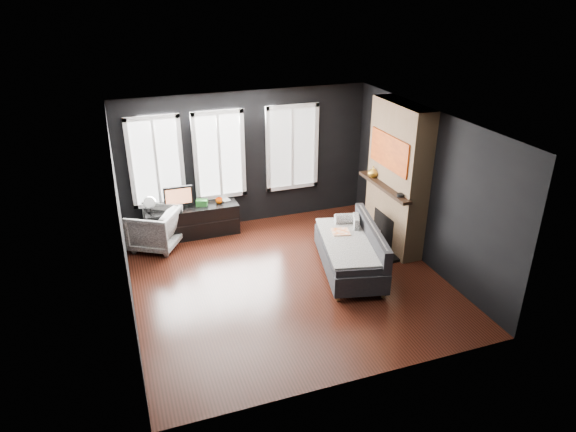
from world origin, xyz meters
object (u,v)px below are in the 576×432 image
object	(u,v)px
armchair	(154,227)
media_console	(193,221)
monitor	(178,196)
sofa	(350,249)
book	(222,196)
mug	(219,200)
mantel_vase	(373,172)

from	to	relation	value
armchair	media_console	size ratio (longest dim) A/B	0.48
monitor	sofa	bearing A→B (deg)	-40.68
sofa	book	size ratio (longest dim) A/B	9.50
sofa	book	world-z (taller)	sofa
mug	mantel_vase	distance (m)	3.02
media_console	mantel_vase	xyz separation A→B (m)	(3.25, -1.19, 1.03)
mug	sofa	bearing A→B (deg)	-51.83
mug	book	bearing A→B (deg)	52.42
media_console	book	bearing A→B (deg)	6.72
mug	mantel_vase	xyz separation A→B (m)	(2.71, -1.16, 0.65)
media_console	sofa	bearing A→B (deg)	-44.62
monitor	mantel_vase	distance (m)	3.70
sofa	media_console	bearing A→B (deg)	148.52
mug	armchair	bearing A→B (deg)	-168.53
mug	media_console	bearing A→B (deg)	177.07
media_console	book	xyz separation A→B (m)	(0.62, 0.07, 0.41)
sofa	media_console	size ratio (longest dim) A/B	1.11
sofa	book	xyz separation A→B (m)	(-1.68, 2.34, 0.29)
armchair	media_console	world-z (taller)	armchair
armchair	mantel_vase	xyz separation A→B (m)	(4.00, -0.90, 0.91)
sofa	monitor	size ratio (longest dim) A/B	3.53
monitor	book	bearing A→B (deg)	6.31
monitor	mug	bearing A→B (deg)	-0.73
media_console	mug	xyz separation A→B (m)	(0.54, -0.03, 0.37)
media_console	monitor	bearing A→B (deg)	-179.40
sofa	armchair	bearing A→B (deg)	160.16
media_console	mantel_vase	bearing A→B (deg)	-20.19
media_console	mantel_vase	distance (m)	3.61
sofa	mug	bearing A→B (deg)	141.23
armchair	book	bearing A→B (deg)	135.49
mantel_vase	book	bearing A→B (deg)	154.32
media_console	book	size ratio (longest dim) A/B	8.52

